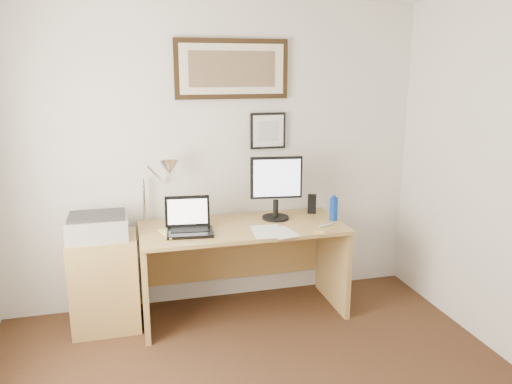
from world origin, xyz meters
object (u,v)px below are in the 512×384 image
object	(u,v)px
desk	(241,250)
printer	(98,226)
side_cabinet	(105,283)
book	(164,235)
laptop	(189,225)
lcd_monitor	(276,185)
water_bottle	(334,209)

from	to	relation	value
desk	printer	distance (m)	1.13
side_cabinet	book	distance (m)	0.61
side_cabinet	desk	world-z (taller)	desk
laptop	lcd_monitor	distance (m)	0.78
water_bottle	book	distance (m)	1.38
side_cabinet	lcd_monitor	size ratio (longest dim) A/B	1.40
side_cabinet	printer	xyz separation A→B (m)	(-0.02, 0.00, 0.45)
book	printer	bearing A→B (deg)	162.37
laptop	lcd_monitor	bearing A→B (deg)	12.17
book	laptop	size ratio (longest dim) A/B	0.66
lcd_monitor	printer	bearing A→B (deg)	-177.78
book	desk	xyz separation A→B (m)	(0.62, 0.18, -0.24)
laptop	printer	distance (m)	0.67
water_bottle	lcd_monitor	world-z (taller)	lcd_monitor
side_cabinet	printer	world-z (taller)	printer
water_bottle	laptop	xyz separation A→B (m)	(-1.18, -0.02, -0.03)
book	lcd_monitor	xyz separation A→B (m)	(0.93, 0.20, 0.28)
lcd_monitor	water_bottle	bearing A→B (deg)	-17.57
desk	laptop	size ratio (longest dim) A/B	4.41
side_cabinet	lcd_monitor	xyz separation A→B (m)	(1.37, 0.06, 0.68)
laptop	water_bottle	bearing A→B (deg)	0.77
book	laptop	world-z (taller)	laptop
side_cabinet	book	world-z (taller)	book
water_bottle	printer	bearing A→B (deg)	177.28
side_cabinet	book	xyz separation A→B (m)	(0.45, -0.15, 0.39)
book	printer	size ratio (longest dim) A/B	0.54
water_bottle	lcd_monitor	xyz separation A→B (m)	(-0.45, 0.14, 0.20)
water_bottle	desk	xyz separation A→B (m)	(-0.75, 0.12, -0.33)
lcd_monitor	printer	world-z (taller)	lcd_monitor
laptop	printer	world-z (taller)	laptop
desk	water_bottle	bearing A→B (deg)	-9.13
desk	printer	xyz separation A→B (m)	(-1.09, -0.03, 0.30)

